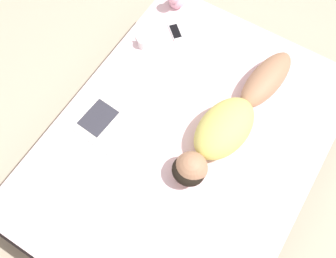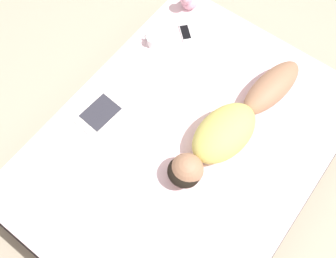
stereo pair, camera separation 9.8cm
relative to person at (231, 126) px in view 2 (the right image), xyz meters
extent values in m
plane|color=#B7A88E|center=(0.19, 0.22, -0.62)|extent=(12.00, 12.00, 0.00)
cube|color=#383333|center=(0.19, 0.22, -0.46)|extent=(1.70, 2.24, 0.31)
cube|color=silver|center=(0.19, 0.22, -0.20)|extent=(1.64, 2.18, 0.20)
ellipsoid|color=#A37556|center=(-0.06, -0.42, -0.02)|extent=(0.27, 0.56, 0.17)
ellipsoid|color=#D1C660|center=(0.01, 0.07, 0.01)|extent=(0.37, 0.53, 0.22)
ellipsoid|color=black|center=(0.06, 0.43, 0.01)|extent=(0.23, 0.22, 0.11)
sphere|color=#A37556|center=(0.05, 0.40, 0.00)|extent=(0.21, 0.21, 0.21)
cube|color=silver|center=(0.50, 0.42, -0.10)|extent=(0.30, 0.35, 0.01)
cube|color=silver|center=(0.77, 0.40, -0.10)|extent=(0.30, 0.35, 0.01)
cube|color=#2D2D38|center=(0.77, 0.40, -0.09)|extent=(0.20, 0.25, 0.00)
cylinder|color=white|center=(0.84, -0.26, -0.06)|extent=(0.08, 0.08, 0.08)
cylinder|color=black|center=(0.84, -0.26, -0.03)|extent=(0.07, 0.07, 0.00)
torus|color=white|center=(0.89, -0.26, -0.06)|extent=(0.06, 0.01, 0.06)
cube|color=silver|center=(0.71, -0.49, -0.10)|extent=(0.16, 0.16, 0.01)
cube|color=black|center=(0.71, -0.49, -0.09)|extent=(0.14, 0.13, 0.00)
ellipsoid|color=#DB9EB2|center=(0.84, -0.71, -0.05)|extent=(0.12, 0.11, 0.10)
camera|label=1|loc=(-0.25, 1.15, 2.25)|focal=42.00mm
camera|label=2|loc=(-0.33, 1.10, 2.25)|focal=42.00mm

